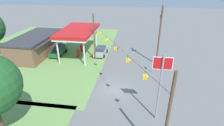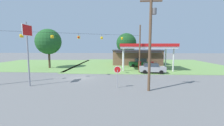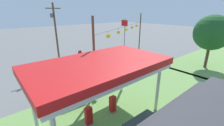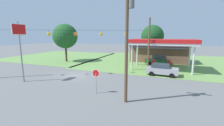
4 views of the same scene
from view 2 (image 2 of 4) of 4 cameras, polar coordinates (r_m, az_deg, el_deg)
ground_plane at (r=23.13m, az=-12.22°, el=-5.47°), size 160.00×160.00×0.00m
grass_verge_station_corner at (r=39.80m, az=13.50°, el=-0.51°), size 36.00×28.00×0.04m
grass_verge_opposite_corner at (r=44.01m, az=-27.09°, el=-0.39°), size 24.00×24.00×0.04m
gas_station_canopy at (r=30.80m, az=12.95°, el=6.22°), size 10.60×6.06×5.19m
gas_station_store at (r=39.17m, az=9.41°, el=2.25°), size 12.40×6.49×3.78m
fuel_pump_near at (r=30.86m, az=10.46°, el=-1.02°), size 0.71×0.56×1.61m
fuel_pump_far at (r=31.29m, az=15.05°, el=-1.03°), size 0.71×0.56×1.61m
car_at_pumps_front at (r=27.05m, az=14.96°, el=-1.85°), size 4.49×2.28×1.75m
car_at_pumps_rear at (r=34.99m, az=10.47°, el=0.20°), size 4.73×2.16×1.92m
stop_sign_roadside at (r=16.81m, az=2.09°, el=-3.51°), size 0.80×0.08×2.50m
stop_sign_overhead at (r=19.91m, az=-29.48°, el=7.12°), size 0.22×1.86×7.46m
utility_pole_main at (r=16.00m, az=14.47°, el=9.34°), size 2.20×0.44×9.99m
signal_span_gantry at (r=22.63m, az=-12.51°, el=6.14°), size 19.35×10.24×8.39m
tree_behind_station at (r=46.52m, az=5.49°, el=7.52°), size 6.12×6.12×8.68m
tree_west_verge at (r=34.78m, az=-23.04°, el=7.48°), size 5.36×5.36×8.35m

